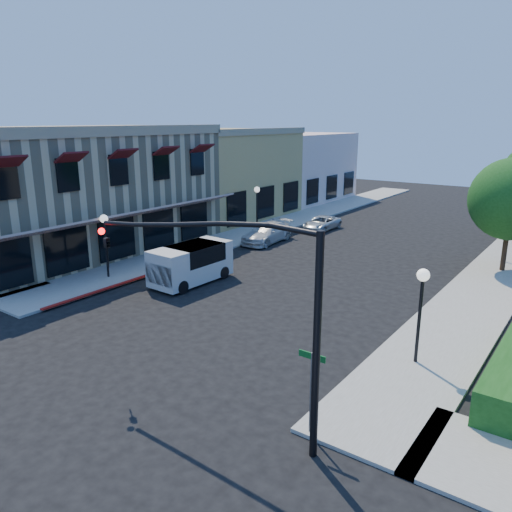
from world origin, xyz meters
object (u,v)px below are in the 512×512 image
Objects in this scene: parked_car_a at (189,260)px; parked_car_b at (201,255)px; lamppost_left_near at (105,230)px; lamppost_right_far at (509,219)px; parked_car_c at (267,233)px; parked_car_d at (322,223)px; signal_mast_arm at (246,291)px; lamppost_right_near at (422,292)px; lamppost_left_far at (257,198)px; street_tree_a at (512,199)px; street_name_sign at (311,380)px; white_van at (190,262)px.

parked_car_a is 0.88× the size of parked_car_b.
lamppost_left_near is 1.00× the size of lamppost_right_far.
parked_car_d is (1.15, 6.00, -0.16)m from parked_car_c.
signal_mast_arm is 2.24× the size of lamppost_right_near.
parked_car_c is at bearing 79.15° from lamppost_left_near.
parked_car_c is (0.00, 8.00, 0.16)m from parked_car_a.
parked_car_d is at bearing 49.20° from lamppost_left_far.
lamppost_right_far is 18.49m from parked_car_b.
street_tree_a is 1.85× the size of parked_car_b.
street_name_sign is 14.26m from white_van.
parked_car_b is at bearing 94.34° from parked_car_a.
parked_car_a is at bearing 134.82° from white_van.
parked_car_c is 1.25× the size of parked_car_d.
parked_car_a is (-13.70, 9.80, -1.17)m from street_name_sign.
lamppost_right_far is (-0.30, 2.00, -1.46)m from street_tree_a.
lamppost_right_near is 1.15× the size of parked_car_a.
signal_mast_arm is at bearing -40.25° from white_van.
parked_car_c is at bearing -172.41° from street_tree_a.
white_van is (-13.14, -11.87, -3.02)m from street_tree_a.
street_tree_a reaches higher than signal_mast_arm.
lamppost_left_far is 10.50m from parked_car_a.
lamppost_right_far is at bearing 98.53° from street_tree_a.
lamppost_left_near is 1.02× the size of parked_car_b.
parked_car_d is at bearing 76.20° from parked_car_c.
lamppost_left_far is (-14.36, 20.50, -1.35)m from signal_mast_arm.
parked_car_a is at bearing 164.78° from lamppost_right_near.
street_name_sign is 17.48m from parked_car_b.
lamppost_right_near is at bearing -42.16° from parked_car_c.
lamppost_left_far is 0.77× the size of white_van.
lamppost_left_near is at bearing -103.78° from parked_car_c.
lamppost_right_near is 1.02× the size of parked_car_b.
street_name_sign is 21.85m from lamppost_right_far.
parked_car_a is 0.81× the size of parked_car_d.
street_tree_a is 20.71m from signal_mast_arm.
parked_car_b is (-14.70, -11.00, -2.16)m from lamppost_right_far.
street_tree_a is at bearing 4.66° from parked_car_c.
signal_mast_arm is at bearing -112.12° from lamppost_right_near.
lamppost_right_near is at bearing -21.25° from parked_car_b.
lamppost_left_far and lamppost_right_near have the same top height.
white_van is 10.06m from parked_car_c.
parked_car_c is (0.00, 7.00, 0.11)m from parked_car_b.
street_tree_a is 17.86m from parked_car_b.
signal_mast_arm is 17.03m from parked_car_b.
parked_car_c is (2.30, 12.00, -2.05)m from lamppost_left_near.
lamppost_right_far is at bearing 43.57° from parked_car_a.
lamppost_left_near is 17.00m from lamppost_right_near.
street_tree_a is at bearing 88.77° from lamppost_right_near.
lamppost_right_far is at bearing 6.71° from lamppost_left_far.
lamppost_right_far is at bearing 83.30° from signal_mast_arm.
white_van is (-11.84, 7.93, -0.52)m from street_name_sign.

